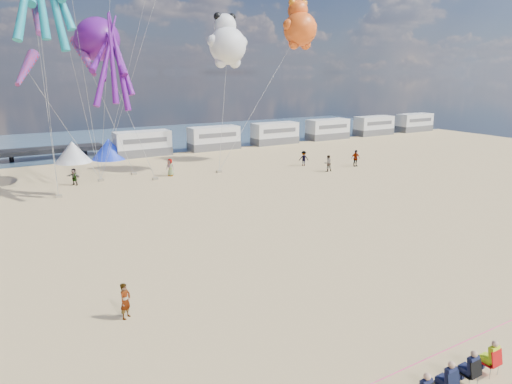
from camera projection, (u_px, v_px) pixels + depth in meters
The scene contains 29 objects.
ground at pixel (289, 315), 19.08m from camera, with size 120.00×120.00×0.00m, color #D9BA7D.
water at pixel (70, 143), 64.94m from camera, with size 120.00×120.00×0.00m, color #37526A.
motorhome_0 at pixel (142, 144), 55.00m from camera, with size 6.60×2.50×3.00m, color silver.
motorhome_1 at pixel (214, 138), 59.65m from camera, with size 6.60×2.50×3.00m, color silver.
motorhome_2 at pixel (275, 133), 64.31m from camera, with size 6.60×2.50×3.00m, color silver.
motorhome_3 at pixel (328, 129), 68.96m from camera, with size 6.60×2.50×3.00m, color silver.
motorhome_4 at pixel (374, 126), 73.62m from camera, with size 6.60×2.50×3.00m, color silver.
motorhome_5 at pixel (414, 122), 78.27m from camera, with size 6.60×2.50×3.00m, color silver.
tent_white at pixel (73, 152), 51.15m from camera, with size 4.00×4.00×2.40m, color white.
tent_blue at pixel (109, 149), 53.11m from camera, with size 4.00×4.00×2.40m, color #1933CC.
spectator_row at pixel (446, 378), 14.13m from camera, with size 6.10×0.90×1.30m, color black, non-canonical shape.
rope_line at pixel (375, 382), 14.91m from camera, with size 0.03×0.03×34.00m, color #F2338C.
standing_person at pixel (125, 301), 18.65m from camera, with size 0.56×0.37×1.54m, color tan.
beachgoer_0 at pixel (170, 167), 44.48m from camera, with size 0.62×0.41×1.71m, color #7F6659.
beachgoer_1 at pixel (328, 163), 46.54m from camera, with size 0.82×0.53×1.67m, color #7F6659.
beachgoer_2 at pixel (304, 158), 49.36m from camera, with size 0.79×0.62×1.62m, color #7F6659.
beachgoer_3 at pixel (355, 158), 49.03m from camera, with size 1.15×0.66×1.78m, color #7F6659.
beachgoer_4 at pixel (74, 177), 40.85m from camera, with size 0.90×0.37×1.53m, color #7F6659.
sandbag_a at pixel (59, 196), 36.90m from camera, with size 0.50×0.35×0.22m, color gray.
sandbag_b at pixel (155, 179), 43.03m from camera, with size 0.50×0.35×0.22m, color gray.
sandbag_c at pixel (219, 171), 46.15m from camera, with size 0.50×0.35×0.22m, color gray.
sandbag_d at pixel (134, 174), 45.21m from camera, with size 0.50×0.35×0.22m, color gray.
sandbag_e at pixel (101, 180), 42.45m from camera, with size 0.50×0.35×0.22m, color gray.
kite_octopus_purple at pixel (97, 39), 38.50m from camera, with size 3.68×8.58×9.81m, color #601282, non-canonical shape.
kite_panda at pixel (228, 46), 44.07m from camera, with size 4.34×4.08×6.12m, color white, non-canonical shape.
kite_teddy_orange at pixel (300, 29), 48.97m from camera, with size 4.35×4.10×6.15m, color #FF5D19, non-canonical shape.
windsock_left at pixel (39, 21), 33.36m from camera, with size 1.10×6.08×6.08m, color red, non-canonical shape.
windsock_mid at pixel (85, 57), 37.29m from camera, with size 1.00×6.67×6.67m, color red, non-canonical shape.
windsock_right at pixel (26, 69), 34.15m from camera, with size 0.90×4.72×4.72m, color red, non-canonical shape.
Camera 1 is at (-9.87, -14.09, 9.83)m, focal length 32.00 mm.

